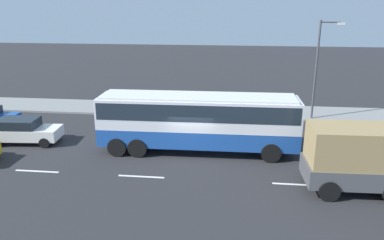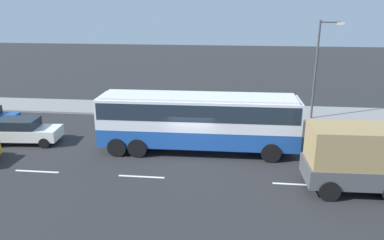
{
  "view_description": "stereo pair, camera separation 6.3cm",
  "coord_description": "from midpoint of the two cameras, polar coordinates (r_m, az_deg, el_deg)",
  "views": [
    {
      "loc": [
        2.31,
        -20.1,
        8.54
      ],
      "look_at": [
        -0.02,
        0.39,
        2.09
      ],
      "focal_mm": 35.18,
      "sensor_mm": 36.0,
      "label": 1
    },
    {
      "loc": [
        2.25,
        -20.11,
        8.54
      ],
      "look_at": [
        -0.02,
        0.39,
        2.09
      ],
      "focal_mm": 35.18,
      "sensor_mm": 36.0,
      "label": 2
    }
  ],
  "objects": [
    {
      "name": "ground_plane",
      "position": [
        21.96,
        0.03,
        -5.53
      ],
      "size": [
        120.0,
        120.0,
        0.0
      ],
      "primitive_type": "plane",
      "color": "#28282B"
    },
    {
      "name": "street_lamp",
      "position": [
        29.19,
        18.75,
        8.07
      ],
      "size": [
        1.73,
        0.24,
        7.24
      ],
      "color": "#47474C",
      "rests_on": "sidewalk_curb"
    },
    {
      "name": "sidewalk_curb",
      "position": [
        30.99,
        2.04,
        1.49
      ],
      "size": [
        80.0,
        4.0,
        0.15
      ],
      "primitive_type": "cube",
      "color": "gray",
      "rests_on": "ground_plane"
    },
    {
      "name": "pedestrian_near_curb",
      "position": [
        30.07,
        3.64,
        2.98
      ],
      "size": [
        0.32,
        0.32,
        1.64
      ],
      "rotation": [
        0.0,
        0.0,
        2.21
      ],
      "color": "brown",
      "rests_on": "sidewalk_curb"
    },
    {
      "name": "coach_bus",
      "position": [
        21.94,
        0.96,
        0.4
      ],
      "size": [
        11.62,
        2.78,
        3.45
      ],
      "rotation": [
        0.0,
        0.0,
        0.01
      ],
      "color": "#1E4C9E",
      "rests_on": "ground_plane"
    },
    {
      "name": "car_white_minivan",
      "position": [
        26.02,
        -24.19,
        -1.44
      ],
      "size": [
        4.53,
        2.15,
        1.6
      ],
      "rotation": [
        0.0,
        0.0,
        0.08
      ],
      "color": "white",
      "rests_on": "ground_plane"
    },
    {
      "name": "lane_centreline",
      "position": [
        19.54,
        -5.59,
        -8.63
      ],
      "size": [
        40.13,
        0.16,
        0.01
      ],
      "color": "white",
      "rests_on": "ground_plane"
    }
  ]
}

